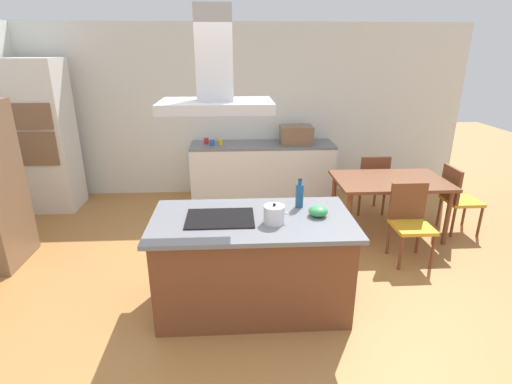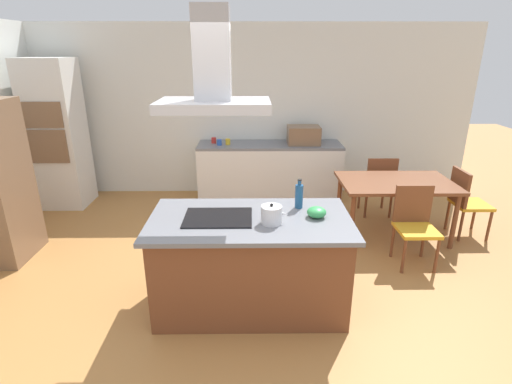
# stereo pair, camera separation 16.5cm
# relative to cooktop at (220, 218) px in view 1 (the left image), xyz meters

# --- Properties ---
(ground) EXTENTS (16.00, 16.00, 0.00)m
(ground) POSITION_rel_cooktop_xyz_m (0.29, 1.50, -0.91)
(ground) COLOR #AD753D
(wall_back) EXTENTS (7.20, 0.10, 2.70)m
(wall_back) POSITION_rel_cooktop_xyz_m (0.29, 3.25, 0.44)
(wall_back) COLOR silver
(wall_back) RESTS_ON ground
(kitchen_island) EXTENTS (1.80, 0.97, 0.90)m
(kitchen_island) POSITION_rel_cooktop_xyz_m (0.29, 0.00, -0.45)
(kitchen_island) COLOR brown
(kitchen_island) RESTS_ON ground
(cooktop) EXTENTS (0.60, 0.44, 0.01)m
(cooktop) POSITION_rel_cooktop_xyz_m (0.00, 0.00, 0.00)
(cooktop) COLOR black
(cooktop) RESTS_ON kitchen_island
(tea_kettle) EXTENTS (0.23, 0.18, 0.18)m
(tea_kettle) POSITION_rel_cooktop_xyz_m (0.47, -0.11, 0.07)
(tea_kettle) COLOR silver
(tea_kettle) RESTS_ON kitchen_island
(olive_oil_bottle) EXTENTS (0.08, 0.08, 0.28)m
(olive_oil_bottle) POSITION_rel_cooktop_xyz_m (0.74, 0.24, 0.11)
(olive_oil_bottle) COLOR navy
(olive_oil_bottle) RESTS_ON kitchen_island
(mixing_bowl) EXTENTS (0.17, 0.17, 0.09)m
(mixing_bowl) POSITION_rel_cooktop_xyz_m (0.88, 0.01, 0.04)
(mixing_bowl) COLOR #33934C
(mixing_bowl) RESTS_ON kitchen_island
(back_counter) EXTENTS (2.27, 0.62, 0.90)m
(back_counter) POSITION_rel_cooktop_xyz_m (0.59, 2.88, -0.46)
(back_counter) COLOR silver
(back_counter) RESTS_ON ground
(countertop_microwave) EXTENTS (0.50, 0.38, 0.28)m
(countertop_microwave) POSITION_rel_cooktop_xyz_m (1.12, 2.88, 0.13)
(countertop_microwave) COLOR brown
(countertop_microwave) RESTS_ON back_counter
(coffee_mug_red) EXTENTS (0.08, 0.08, 0.09)m
(coffee_mug_red) POSITION_rel_cooktop_xyz_m (-0.30, 2.95, 0.04)
(coffee_mug_red) COLOR red
(coffee_mug_red) RESTS_ON back_counter
(coffee_mug_blue) EXTENTS (0.08, 0.08, 0.09)m
(coffee_mug_blue) POSITION_rel_cooktop_xyz_m (-0.20, 2.81, 0.04)
(coffee_mug_blue) COLOR #2D56B2
(coffee_mug_blue) RESTS_ON back_counter
(coffee_mug_yellow) EXTENTS (0.08, 0.08, 0.09)m
(coffee_mug_yellow) POSITION_rel_cooktop_xyz_m (-0.07, 2.85, 0.04)
(coffee_mug_yellow) COLOR gold
(coffee_mug_yellow) RESTS_ON back_counter
(wall_oven_stack) EXTENTS (0.70, 0.66, 2.20)m
(wall_oven_stack) POSITION_rel_cooktop_xyz_m (-2.61, 2.65, 0.20)
(wall_oven_stack) COLOR silver
(wall_oven_stack) RESTS_ON ground
(dining_table) EXTENTS (1.40, 0.90, 0.75)m
(dining_table) POSITION_rel_cooktop_xyz_m (2.12, 1.46, -0.24)
(dining_table) COLOR brown
(dining_table) RESTS_ON ground
(chair_facing_back_wall) EXTENTS (0.42, 0.42, 0.89)m
(chair_facing_back_wall) POSITION_rel_cooktop_xyz_m (2.12, 2.12, -0.40)
(chair_facing_back_wall) COLOR gold
(chair_facing_back_wall) RESTS_ON ground
(chair_at_right_end) EXTENTS (0.42, 0.42, 0.89)m
(chair_at_right_end) POSITION_rel_cooktop_xyz_m (3.04, 1.46, -0.40)
(chair_at_right_end) COLOR gold
(chair_at_right_end) RESTS_ON ground
(chair_facing_island) EXTENTS (0.42, 0.42, 0.89)m
(chair_facing_island) POSITION_rel_cooktop_xyz_m (2.12, 0.79, -0.40)
(chair_facing_island) COLOR gold
(chair_facing_island) RESTS_ON ground
(range_hood) EXTENTS (0.90, 0.55, 0.78)m
(range_hood) POSITION_rel_cooktop_xyz_m (0.00, 0.00, 1.20)
(range_hood) COLOR #ADADB2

